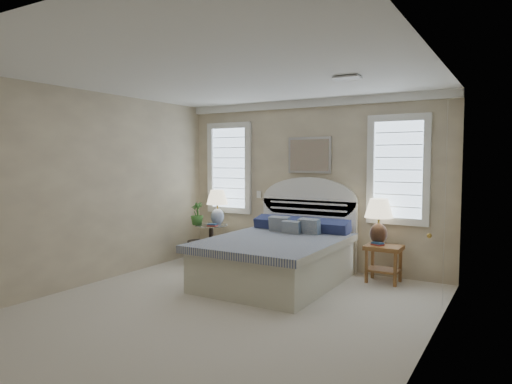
% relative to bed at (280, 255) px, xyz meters
% --- Properties ---
extents(floor, '(4.50, 5.00, 0.01)m').
position_rel_bed_xyz_m(floor, '(0.00, -1.46, -0.39)').
color(floor, '#BEB4A2').
rests_on(floor, ground).
extents(ceiling, '(4.50, 5.00, 0.01)m').
position_rel_bed_xyz_m(ceiling, '(0.00, -1.46, 2.31)').
color(ceiling, white).
rests_on(ceiling, wall_back).
extents(wall_back, '(4.50, 0.02, 2.70)m').
position_rel_bed_xyz_m(wall_back, '(0.00, 1.04, 0.96)').
color(wall_back, tan).
rests_on(wall_back, floor).
extents(wall_left, '(0.02, 5.00, 2.70)m').
position_rel_bed_xyz_m(wall_left, '(-2.25, -1.46, 0.96)').
color(wall_left, tan).
rests_on(wall_left, floor).
extents(wall_right, '(0.02, 5.00, 2.70)m').
position_rel_bed_xyz_m(wall_right, '(2.25, -1.46, 0.96)').
color(wall_right, tan).
rests_on(wall_right, floor).
extents(crown_molding, '(4.50, 0.08, 0.12)m').
position_rel_bed_xyz_m(crown_molding, '(0.00, 1.00, 2.25)').
color(crown_molding, white).
rests_on(crown_molding, wall_back).
extents(hvac_vent, '(0.30, 0.20, 0.02)m').
position_rel_bed_xyz_m(hvac_vent, '(1.20, -0.66, 2.29)').
color(hvac_vent, '#B2B2B2').
rests_on(hvac_vent, ceiling).
extents(switch_plate, '(0.08, 0.01, 0.12)m').
position_rel_bed_xyz_m(switch_plate, '(-0.95, 1.03, 0.76)').
color(switch_plate, white).
rests_on(switch_plate, wall_back).
extents(window_left, '(0.90, 0.06, 1.60)m').
position_rel_bed_xyz_m(window_left, '(-1.55, 1.02, 1.21)').
color(window_left, '#ACC2DA').
rests_on(window_left, wall_back).
extents(window_right, '(0.90, 0.06, 1.60)m').
position_rel_bed_xyz_m(window_right, '(1.40, 1.02, 1.21)').
color(window_right, '#ACC2DA').
rests_on(window_right, wall_back).
extents(painting, '(0.74, 0.04, 0.58)m').
position_rel_bed_xyz_m(painting, '(0.00, 1.00, 1.43)').
color(painting, silver).
rests_on(painting, wall_back).
extents(closet_door, '(0.02, 1.80, 2.40)m').
position_rel_bed_xyz_m(closet_door, '(2.23, -0.26, 0.81)').
color(closet_door, silver).
rests_on(closet_door, floor).
extents(bed, '(1.72, 2.28, 1.47)m').
position_rel_bed_xyz_m(bed, '(0.00, 0.00, 0.00)').
color(bed, silver).
rests_on(bed, floor).
extents(side_table_left, '(0.56, 0.56, 0.63)m').
position_rel_bed_xyz_m(side_table_left, '(-1.65, 0.59, 0.00)').
color(side_table_left, black).
rests_on(side_table_left, floor).
extents(nightstand_right, '(0.50, 0.40, 0.53)m').
position_rel_bed_xyz_m(nightstand_right, '(1.30, 0.69, 0.00)').
color(nightstand_right, olive).
rests_on(nightstand_right, floor).
extents(floor_pot, '(0.51, 0.51, 0.37)m').
position_rel_bed_xyz_m(floor_pot, '(-1.75, 0.39, -0.20)').
color(floor_pot, black).
rests_on(floor_pot, floor).
extents(lamp_left, '(0.43, 0.43, 0.61)m').
position_rel_bed_xyz_m(lamp_left, '(-1.56, 0.66, 0.61)').
color(lamp_left, silver).
rests_on(lamp_left, side_table_left).
extents(lamp_right, '(0.51, 0.51, 0.66)m').
position_rel_bed_xyz_m(lamp_right, '(1.19, 0.78, 0.55)').
color(lamp_right, black).
rests_on(lamp_right, nightstand_right).
extents(potted_plant, '(0.23, 0.23, 0.39)m').
position_rel_bed_xyz_m(potted_plant, '(-1.83, 0.44, 0.44)').
color(potted_plant, '#32762F').
rests_on(potted_plant, side_table_left).
extents(books_left, '(0.17, 0.13, 0.04)m').
position_rel_bed_xyz_m(books_left, '(-1.51, 0.44, 0.27)').
color(books_left, maroon).
rests_on(books_left, side_table_left).
extents(books_right, '(0.19, 0.16, 0.04)m').
position_rel_bed_xyz_m(books_right, '(1.22, 0.66, 0.17)').
color(books_right, maroon).
rests_on(books_right, nightstand_right).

